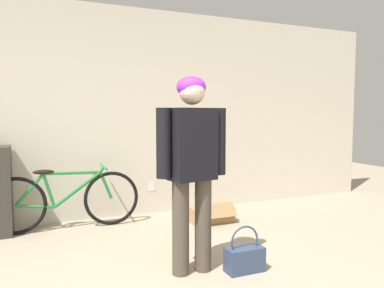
% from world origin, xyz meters
% --- Properties ---
extents(wall_back, '(8.00, 0.07, 2.60)m').
position_xyz_m(wall_back, '(0.00, 2.90, 1.30)').
color(wall_back, beige).
rests_on(wall_back, ground_plane).
extents(person, '(0.59, 0.28, 1.59)m').
position_xyz_m(person, '(0.31, 0.98, 0.95)').
color(person, '#4C4238').
rests_on(person, ground_plane).
extents(bicycle, '(1.63, 0.46, 0.70)m').
position_xyz_m(bicycle, '(-0.54, 2.57, 0.34)').
color(bicycle, black).
rests_on(bicycle, ground_plane).
extents(handbag, '(0.32, 0.15, 0.38)m').
position_xyz_m(handbag, '(0.71, 0.82, 0.12)').
color(handbag, '#334260').
rests_on(handbag, ground_plane).
extents(cardboard_box, '(0.51, 0.40, 0.24)m').
position_xyz_m(cardboard_box, '(1.09, 2.23, 0.09)').
color(cardboard_box, '#A87F51').
rests_on(cardboard_box, ground_plane).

